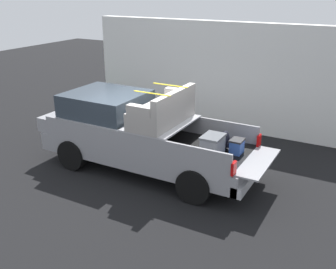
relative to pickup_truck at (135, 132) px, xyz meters
The scene contains 4 objects.
ground_plane 1.04m from the pickup_truck, behind, with size 40.00×40.00×0.00m, color black.
pickup_truck is the anchor object (origin of this frame).
building_facade 4.25m from the pickup_truck, 100.11° to the right, with size 9.39×0.36×3.48m, color white.
trash_can 4.74m from the pickup_truck, 40.92° to the right, with size 0.60×0.60×0.98m.
Camera 1 is at (-4.90, 7.77, 4.51)m, focal length 41.51 mm.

